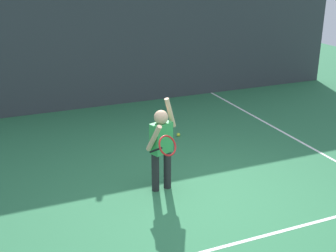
# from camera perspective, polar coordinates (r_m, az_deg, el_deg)

# --- Properties ---
(ground_plane) EXTENTS (20.00, 20.00, 0.00)m
(ground_plane) POSITION_cam_1_polar(r_m,az_deg,el_deg) (6.21, 5.23, -9.88)
(ground_plane) COLOR #2D7247
(court_line_baseline) EXTENTS (9.00, 0.05, 0.00)m
(court_line_baseline) POSITION_cam_1_polar(r_m,az_deg,el_deg) (5.54, 9.83, -14.27)
(court_line_baseline) COLOR white
(court_line_baseline) RESTS_ON ground
(court_line_sideline) EXTENTS (0.05, 9.00, 0.00)m
(court_line_sideline) POSITION_cam_1_polar(r_m,az_deg,el_deg) (8.30, 17.95, -2.71)
(court_line_sideline) COLOR white
(court_line_sideline) RESTS_ON ground
(back_fence_windscreen) EXTENTS (11.76, 0.08, 3.04)m
(back_fence_windscreen) POSITION_cam_1_polar(r_m,az_deg,el_deg) (10.02, -7.65, 11.06)
(back_fence_windscreen) COLOR #383D42
(back_fence_windscreen) RESTS_ON ground
(fence_post_1) EXTENTS (0.09, 0.09, 3.19)m
(fence_post_1) POSITION_cam_1_polar(r_m,az_deg,el_deg) (10.06, -7.77, 11.53)
(fence_post_1) COLOR slate
(fence_post_1) RESTS_ON ground
(fence_post_2) EXTENTS (0.09, 0.09, 3.19)m
(fence_post_2) POSITION_cam_1_polar(r_m,az_deg,el_deg) (12.79, 18.48, 12.57)
(fence_post_2) COLOR slate
(fence_post_2) RESTS_ON ground
(tennis_player) EXTENTS (0.55, 0.76, 1.35)m
(tennis_player) POSITION_cam_1_polar(r_m,az_deg,el_deg) (6.23, -0.83, -2.22)
(tennis_player) COLOR #232326
(tennis_player) RESTS_ON ground
(tennis_ball_7) EXTENTS (0.07, 0.07, 0.07)m
(tennis_ball_7) POSITION_cam_1_polar(r_m,az_deg,el_deg) (8.41, 1.34, -1.11)
(tennis_ball_7) COLOR #CCE033
(tennis_ball_7) RESTS_ON ground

